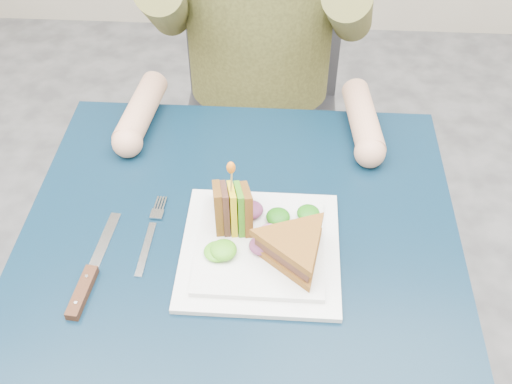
# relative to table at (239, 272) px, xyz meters

# --- Properties ---
(table) EXTENTS (0.75, 0.75, 0.73)m
(table) POSITION_rel_table_xyz_m (0.00, 0.00, 0.00)
(table) COLOR black
(table) RESTS_ON ground
(chair) EXTENTS (0.42, 0.40, 0.93)m
(chair) POSITION_rel_table_xyz_m (0.00, 0.70, -0.11)
(chair) COLOR #47474C
(chair) RESTS_ON ground
(plate) EXTENTS (0.26, 0.26, 0.02)m
(plate) POSITION_rel_table_xyz_m (0.04, -0.02, 0.09)
(plate) COLOR white
(plate) RESTS_ON table
(sandwich_flat) EXTENTS (0.20, 0.20, 0.05)m
(sandwich_flat) POSITION_rel_table_xyz_m (0.09, -0.04, 0.12)
(sandwich_flat) COLOR brown
(sandwich_flat) RESTS_ON plate
(sandwich_upright) EXTENTS (0.08, 0.14, 0.14)m
(sandwich_upright) POSITION_rel_table_xyz_m (-0.01, 0.03, 0.13)
(sandwich_upright) COLOR brown
(sandwich_upright) RESTS_ON plate
(fork) EXTENTS (0.02, 0.18, 0.01)m
(fork) POSITION_rel_table_xyz_m (-0.15, 0.00, 0.08)
(fork) COLOR silver
(fork) RESTS_ON table
(knife) EXTENTS (0.04, 0.22, 0.02)m
(knife) POSITION_rel_table_xyz_m (-0.23, -0.10, 0.09)
(knife) COLOR silver
(knife) RESTS_ON table
(toothpick) EXTENTS (0.01, 0.01, 0.06)m
(toothpick) POSITION_rel_table_xyz_m (-0.01, 0.03, 0.20)
(toothpick) COLOR tan
(toothpick) RESTS_ON sandwich_upright
(toothpick_frill) EXTENTS (0.01, 0.01, 0.02)m
(toothpick_frill) POSITION_rel_table_xyz_m (-0.01, 0.03, 0.23)
(toothpick_frill) COLOR orange
(toothpick_frill) RESTS_ON sandwich_upright
(lettuce_spill) EXTENTS (0.15, 0.13, 0.02)m
(lettuce_spill) POSITION_rel_table_xyz_m (0.04, -0.01, 0.11)
(lettuce_spill) COLOR #337A14
(lettuce_spill) RESTS_ON plate
(onion_ring) EXTENTS (0.04, 0.04, 0.02)m
(onion_ring) POSITION_rel_table_xyz_m (0.05, -0.01, 0.11)
(onion_ring) COLOR #9E4C7A
(onion_ring) RESTS_ON plate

